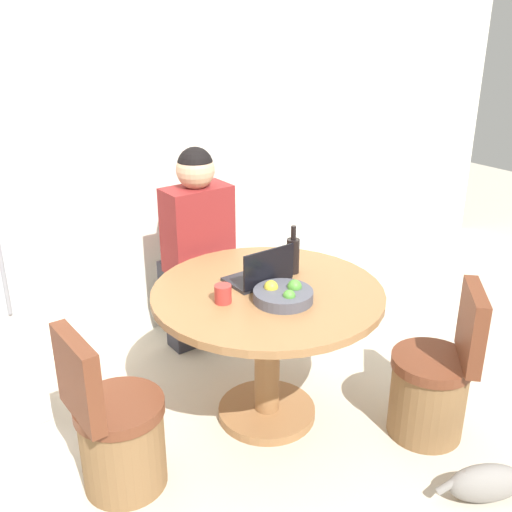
{
  "coord_description": "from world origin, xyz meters",
  "views": [
    {
      "loc": [
        -1.57,
        -1.92,
        2.07
      ],
      "look_at": [
        0.08,
        0.34,
        0.91
      ],
      "focal_mm": 42.0,
      "sensor_mm": 36.0,
      "label": 1
    }
  ],
  "objects_px": {
    "person_seated": "(195,243)",
    "bottle": "(293,255)",
    "cat": "(490,482)",
    "dining_table": "(267,324)",
    "chair_near_right_corner": "(433,386)",
    "chair_left_side": "(118,435)",
    "fruit_bowl": "(283,295)",
    "laptop": "(260,275)"
  },
  "relations": [
    {
      "from": "laptop",
      "to": "fruit_bowl",
      "type": "xyz_separation_m",
      "value": [
        -0.03,
        -0.23,
        -0.01
      ]
    },
    {
      "from": "chair_near_right_corner",
      "to": "person_seated",
      "type": "distance_m",
      "value": 1.59
    },
    {
      "from": "chair_left_side",
      "to": "fruit_bowl",
      "type": "height_order",
      "value": "fruit_bowl"
    },
    {
      "from": "laptop",
      "to": "cat",
      "type": "distance_m",
      "value": 1.43
    },
    {
      "from": "fruit_bowl",
      "to": "bottle",
      "type": "relative_size",
      "value": 1.11
    },
    {
      "from": "cat",
      "to": "person_seated",
      "type": "bearing_deg",
      "value": 131.13
    },
    {
      "from": "chair_near_right_corner",
      "to": "bottle",
      "type": "xyz_separation_m",
      "value": [
        -0.37,
        0.7,
        0.58
      ]
    },
    {
      "from": "cat",
      "to": "fruit_bowl",
      "type": "bearing_deg",
      "value": 145.46
    },
    {
      "from": "fruit_bowl",
      "to": "laptop",
      "type": "bearing_deg",
      "value": 82.06
    },
    {
      "from": "person_seated",
      "to": "dining_table",
      "type": "bearing_deg",
      "value": 86.15
    },
    {
      "from": "chair_near_right_corner",
      "to": "laptop",
      "type": "distance_m",
      "value": 1.05
    },
    {
      "from": "fruit_bowl",
      "to": "chair_near_right_corner",
      "type": "bearing_deg",
      "value": -37.25
    },
    {
      "from": "bottle",
      "to": "cat",
      "type": "bearing_deg",
      "value": -79.85
    },
    {
      "from": "bottle",
      "to": "cat",
      "type": "relative_size",
      "value": 0.6
    },
    {
      "from": "chair_left_side",
      "to": "dining_table",
      "type": "bearing_deg",
      "value": -90.0
    },
    {
      "from": "bottle",
      "to": "cat",
      "type": "distance_m",
      "value": 1.42
    },
    {
      "from": "chair_left_side",
      "to": "bottle",
      "type": "distance_m",
      "value": 1.25
    },
    {
      "from": "dining_table",
      "to": "laptop",
      "type": "relative_size",
      "value": 3.83
    },
    {
      "from": "chair_left_side",
      "to": "laptop",
      "type": "xyz_separation_m",
      "value": [
        0.88,
        0.1,
        0.53
      ]
    },
    {
      "from": "chair_near_right_corner",
      "to": "fruit_bowl",
      "type": "bearing_deg",
      "value": -81.92
    },
    {
      "from": "person_seated",
      "to": "bottle",
      "type": "height_order",
      "value": "person_seated"
    },
    {
      "from": "laptop",
      "to": "person_seated",
      "type": "bearing_deg",
      "value": -92.81
    },
    {
      "from": "dining_table",
      "to": "chair_left_side",
      "type": "xyz_separation_m",
      "value": [
        -0.86,
        -0.01,
        -0.28
      ]
    },
    {
      "from": "dining_table",
      "to": "chair_left_side",
      "type": "height_order",
      "value": "chair_left_side"
    },
    {
      "from": "fruit_bowl",
      "to": "dining_table",
      "type": "bearing_deg",
      "value": 84.77
    },
    {
      "from": "person_seated",
      "to": "fruit_bowl",
      "type": "relative_size",
      "value": 4.64
    },
    {
      "from": "person_seated",
      "to": "cat",
      "type": "height_order",
      "value": "person_seated"
    },
    {
      "from": "chair_left_side",
      "to": "fruit_bowl",
      "type": "xyz_separation_m",
      "value": [
        0.85,
        -0.13,
        0.52
      ]
    },
    {
      "from": "dining_table",
      "to": "cat",
      "type": "bearing_deg",
      "value": -67.55
    },
    {
      "from": "bottle",
      "to": "chair_left_side",
      "type": "bearing_deg",
      "value": -174.51
    },
    {
      "from": "person_seated",
      "to": "laptop",
      "type": "xyz_separation_m",
      "value": [
        -0.04,
        -0.72,
        0.06
      ]
    },
    {
      "from": "laptop",
      "to": "bottle",
      "type": "distance_m",
      "value": 0.23
    },
    {
      "from": "chair_near_right_corner",
      "to": "chair_left_side",
      "type": "relative_size",
      "value": 1.0
    },
    {
      "from": "dining_table",
      "to": "fruit_bowl",
      "type": "bearing_deg",
      "value": -95.23
    },
    {
      "from": "chair_left_side",
      "to": "fruit_bowl",
      "type": "distance_m",
      "value": 1.0
    },
    {
      "from": "person_seated",
      "to": "laptop",
      "type": "height_order",
      "value": "person_seated"
    },
    {
      "from": "dining_table",
      "to": "bottle",
      "type": "distance_m",
      "value": 0.39
    },
    {
      "from": "dining_table",
      "to": "chair_near_right_corner",
      "type": "bearing_deg",
      "value": -45.33
    },
    {
      "from": "person_seated",
      "to": "fruit_bowl",
      "type": "distance_m",
      "value": 0.95
    },
    {
      "from": "laptop",
      "to": "cat",
      "type": "bearing_deg",
      "value": 110.1
    },
    {
      "from": "person_seated",
      "to": "chair_left_side",
      "type": "bearing_deg",
      "value": 41.88
    },
    {
      "from": "chair_near_right_corner",
      "to": "person_seated",
      "type": "height_order",
      "value": "person_seated"
    }
  ]
}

